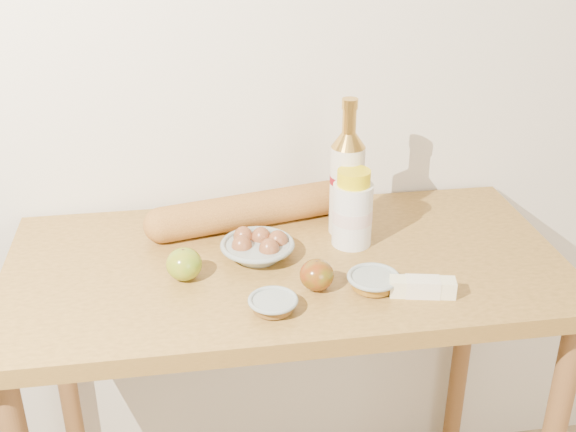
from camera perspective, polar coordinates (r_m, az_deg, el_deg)
The scene contains 11 objects.
back_wall at distance 1.72m, azimuth -1.90°, elevation 13.73°, with size 3.50×0.02×2.60m, color beige.
table at distance 1.63m, azimuth -0.16°, elevation -7.24°, with size 1.20×0.60×0.90m.
bourbon_bottle at distance 1.63m, azimuth 4.68°, elevation 2.87°, with size 0.09×0.09×0.32m.
cream_bottle at distance 1.60m, azimuth 5.11°, elevation 0.45°, with size 0.12×0.12×0.18m.
egg_bowl at distance 1.56m, azimuth -2.39°, elevation -2.47°, with size 0.21×0.21×0.06m.
baguette at distance 1.68m, azimuth -3.16°, elevation 0.43°, with size 0.50×0.19×0.08m.
apple_yellowgreen at distance 1.49m, azimuth -8.21°, elevation -3.78°, with size 0.08×0.08×0.07m.
apple_redgreen_right at distance 1.45m, azimuth 2.28°, elevation -4.67°, with size 0.08×0.08×0.06m.
sugar_bowl at distance 1.39m, azimuth -1.19°, elevation -6.95°, with size 0.12×0.12×0.03m.
syrup_bowl at distance 1.46m, azimuth 6.76°, elevation -5.13°, with size 0.12×0.12×0.03m.
butter_stick at distance 1.46m, azimuth 10.58°, elevation -5.55°, with size 0.13×0.06×0.04m.
Camera 1 is at (-0.20, -0.16, 1.68)m, focal length 45.00 mm.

